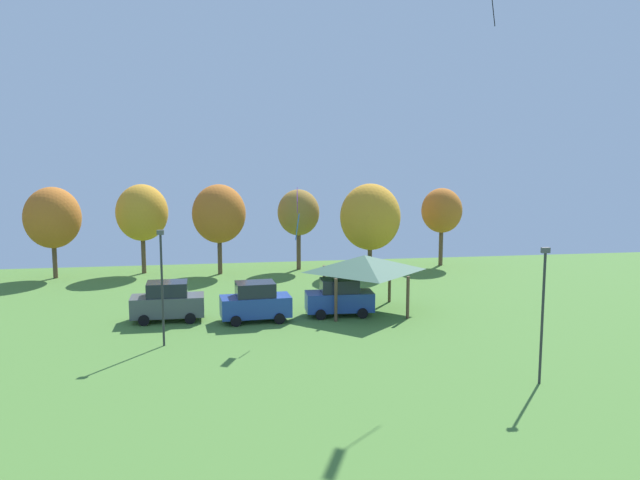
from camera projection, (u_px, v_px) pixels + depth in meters
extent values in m
cylinder|color=black|center=(492.00, 3.00, 36.64)|extent=(0.39, 0.17, 2.46)
cube|color=purple|center=(297.00, 200.00, 37.86)|extent=(0.20, 1.48, 1.49)
cylinder|color=blue|center=(297.00, 200.00, 37.84)|extent=(0.03, 0.03, 1.35)
cylinder|color=blue|center=(297.00, 227.00, 38.08)|extent=(0.26, 0.08, 1.49)
cube|color=#4C5156|center=(168.00, 306.00, 40.52)|extent=(4.33, 1.92, 1.21)
cube|color=#1E232D|center=(167.00, 289.00, 40.38)|extent=(2.39, 1.75, 0.85)
cylinder|color=black|center=(190.00, 318.00, 39.92)|extent=(0.64, 0.23, 0.64)
cylinder|color=black|center=(191.00, 311.00, 41.74)|extent=(0.64, 0.23, 0.64)
cylinder|color=black|center=(144.00, 320.00, 39.48)|extent=(0.64, 0.23, 0.64)
cylinder|color=black|center=(146.00, 313.00, 41.30)|extent=(0.64, 0.23, 0.64)
cube|color=#234299|center=(256.00, 306.00, 40.40)|extent=(4.27, 2.17, 1.21)
cube|color=#1E232D|center=(255.00, 289.00, 40.25)|extent=(2.40, 1.87, 0.85)
cylinder|color=black|center=(279.00, 319.00, 39.88)|extent=(0.65, 0.27, 0.64)
cylinder|color=black|center=(274.00, 311.00, 41.67)|extent=(0.65, 0.27, 0.64)
cylinder|color=black|center=(236.00, 321.00, 39.30)|extent=(0.65, 0.27, 0.64)
cylinder|color=black|center=(233.00, 313.00, 41.09)|extent=(0.65, 0.27, 0.64)
cube|color=#234299|center=(339.00, 301.00, 41.75)|extent=(4.18, 1.84, 1.16)
cube|color=#1E232D|center=(339.00, 286.00, 41.61)|extent=(2.32, 1.66, 0.81)
cylinder|color=black|center=(362.00, 313.00, 41.14)|extent=(0.65, 0.24, 0.64)
cylinder|color=black|center=(357.00, 306.00, 42.85)|extent=(0.65, 0.24, 0.64)
cylinder|color=black|center=(321.00, 315.00, 40.81)|extent=(0.65, 0.24, 0.64)
cylinder|color=black|center=(317.00, 308.00, 42.52)|extent=(0.65, 0.24, 0.64)
cylinder|color=brown|center=(336.00, 300.00, 40.33)|extent=(0.20, 0.20, 2.60)
cylinder|color=brown|center=(408.00, 297.00, 41.01)|extent=(0.20, 0.20, 2.60)
cylinder|color=brown|center=(324.00, 285.00, 44.60)|extent=(0.20, 0.20, 2.60)
cylinder|color=brown|center=(390.00, 283.00, 45.27)|extent=(0.20, 0.20, 2.60)
pyramid|color=#3D604C|center=(365.00, 263.00, 42.55)|extent=(5.74, 5.64, 1.00)
cylinder|color=#2D2D33|center=(162.00, 291.00, 35.21)|extent=(0.12, 0.12, 5.91)
cube|color=#4C4C51|center=(160.00, 232.00, 34.77)|extent=(0.36, 0.20, 0.24)
cylinder|color=#2D2D33|center=(542.00, 319.00, 29.63)|extent=(0.12, 0.12, 5.87)
cube|color=#4C4C51|center=(546.00, 250.00, 29.19)|extent=(0.36, 0.20, 0.24)
cylinder|color=brown|center=(55.00, 258.00, 53.28)|extent=(0.36, 0.36, 3.17)
ellipsoid|color=#BC6623|center=(52.00, 218.00, 52.82)|extent=(4.37, 4.37, 4.80)
cylinder|color=brown|center=(143.00, 252.00, 55.28)|extent=(0.36, 0.36, 3.43)
ellipsoid|color=gold|center=(142.00, 213.00, 54.82)|extent=(4.18, 4.18, 4.60)
cylinder|color=brown|center=(220.00, 254.00, 54.94)|extent=(0.36, 0.36, 3.33)
ellipsoid|color=#BC6623|center=(219.00, 214.00, 54.47)|extent=(4.31, 4.31, 4.74)
cylinder|color=brown|center=(299.00, 249.00, 56.95)|extent=(0.36, 0.36, 3.52)
ellipsoid|color=olive|center=(298.00, 212.00, 56.51)|extent=(3.50, 3.50, 3.85)
cylinder|color=brown|center=(370.00, 256.00, 55.57)|extent=(0.36, 0.36, 2.77)
ellipsoid|color=gold|center=(370.00, 217.00, 55.11)|extent=(4.93, 4.93, 5.42)
cylinder|color=brown|center=(441.00, 245.00, 58.89)|extent=(0.36, 0.36, 3.49)
ellipsoid|color=#BC6623|center=(442.00, 210.00, 58.45)|extent=(3.51, 3.51, 3.87)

